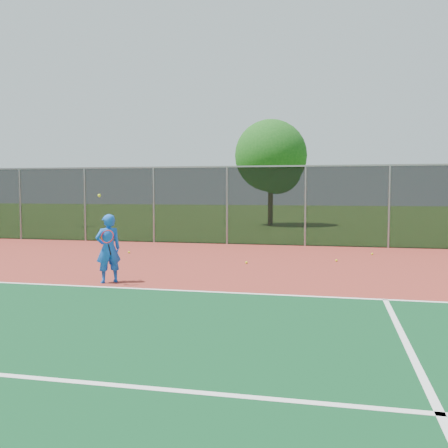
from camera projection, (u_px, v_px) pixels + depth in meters
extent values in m
plane|color=#335819|center=(260.00, 341.00, 7.08)|extent=(120.00, 120.00, 0.00)
cube|color=maroon|center=(276.00, 308.00, 9.03)|extent=(30.00, 20.00, 0.02)
cube|color=white|center=(385.00, 300.00, 9.58)|extent=(22.00, 0.10, 0.00)
cube|color=white|center=(440.00, 414.00, 4.70)|extent=(18.00, 0.10, 0.00)
cube|color=black|center=(305.00, 206.00, 18.67)|extent=(30.00, 0.04, 3.00)
cube|color=gray|center=(306.00, 166.00, 18.57)|extent=(30.00, 0.06, 0.06)
imported|color=blue|center=(108.00, 249.00, 11.34)|extent=(0.68, 0.65, 1.57)
cylinder|color=black|center=(110.00, 250.00, 11.06)|extent=(0.03, 0.15, 0.27)
torus|color=#A51414|center=(107.00, 237.00, 10.94)|extent=(0.30, 0.13, 0.29)
sphere|color=yellow|center=(99.00, 196.00, 11.41)|extent=(0.07, 0.07, 0.07)
sphere|color=yellow|center=(246.00, 262.00, 14.27)|extent=(0.07, 0.07, 0.07)
sphere|color=yellow|center=(336.00, 260.00, 14.67)|extent=(0.07, 0.07, 0.07)
sphere|color=yellow|center=(372.00, 254.00, 16.17)|extent=(0.07, 0.07, 0.07)
sphere|color=yellow|center=(129.00, 252.00, 16.59)|extent=(0.07, 0.07, 0.07)
cylinder|color=#3B2815|center=(270.00, 205.00, 29.64)|extent=(0.30, 0.30, 2.40)
sphere|color=#154C14|center=(271.00, 156.00, 29.44)|extent=(4.26, 4.26, 4.26)
sphere|color=#154C14|center=(277.00, 169.00, 29.12)|extent=(2.93, 2.93, 2.93)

